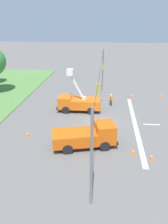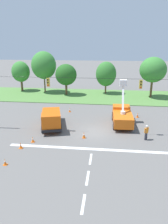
{
  "view_description": "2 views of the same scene",
  "coord_description": "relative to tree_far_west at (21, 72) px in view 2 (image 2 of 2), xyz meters",
  "views": [
    {
      "loc": [
        -24.45,
        -0.74,
        11.8
      ],
      "look_at": [
        -0.82,
        1.78,
        1.63
      ],
      "focal_mm": 35.0,
      "sensor_mm": 36.0,
      "label": 1
    },
    {
      "loc": [
        1.43,
        -24.55,
        10.65
      ],
      "look_at": [
        -1.66,
        2.7,
        1.65
      ],
      "focal_mm": 35.0,
      "sensor_mm": 36.0,
      "label": 2
    }
  ],
  "objects": [
    {
      "name": "ground_plane",
      "position": [
        17.5,
        -21.01,
        -4.24
      ],
      "size": [
        200.0,
        200.0,
        0.0
      ],
      "primitive_type": "plane",
      "color": "#605E5B"
    },
    {
      "name": "grass_verge",
      "position": [
        17.5,
        -3.01,
        -4.19
      ],
      "size": [
        56.0,
        12.0,
        0.1
      ],
      "primitive_type": "cube",
      "color": "#517F3D",
      "rests_on": "ground"
    },
    {
      "name": "lane_markings",
      "position": [
        17.5,
        -26.89,
        -4.24
      ],
      "size": [
        17.6,
        15.25,
        0.01
      ],
      "color": "silver",
      "rests_on": "ground"
    },
    {
      "name": "signal_gantry",
      "position": [
        17.43,
        -21.02,
        0.01
      ],
      "size": [
        26.2,
        0.33,
        7.2
      ],
      "color": "slate",
      "rests_on": "ground"
    },
    {
      "name": "tree_far_west",
      "position": [
        0.0,
        0.0,
        0.0
      ],
      "size": [
        3.91,
        3.52,
        6.47
      ],
      "color": "brown",
      "rests_on": "ground"
    },
    {
      "name": "tree_west",
      "position": [
        5.4,
        -0.72,
        1.51
      ],
      "size": [
        5.15,
        4.83,
        8.61
      ],
      "color": "brown",
      "rests_on": "ground"
    },
    {
      "name": "tree_centre",
      "position": [
        10.42,
        -2.55,
        -0.1
      ],
      "size": [
        4.27,
        3.81,
        6.27
      ],
      "color": "brown",
      "rests_on": "ground"
    },
    {
      "name": "tree_east",
      "position": [
        18.35,
        -0.44,
        -0.12
      ],
      "size": [
        4.18,
        3.64,
        6.63
      ],
      "color": "brown",
      "rests_on": "ground"
    },
    {
      "name": "tree_far_east",
      "position": [
        27.2,
        -2.78,
        1.14
      ],
      "size": [
        5.01,
        4.75,
        7.78
      ],
      "color": "brown",
      "rests_on": "ground"
    },
    {
      "name": "utility_truck_bucket_lift",
      "position": [
        20.86,
        -18.01,
        -2.95
      ],
      "size": [
        2.59,
        5.99,
        5.81
      ],
      "color": "orange",
      "rests_on": "ground"
    },
    {
      "name": "utility_truck_support_near",
      "position": [
        11.82,
        -20.03,
        -3.05
      ],
      "size": [
        3.86,
        6.67,
        2.38
      ],
      "color": "#D6560F",
      "rests_on": "ground"
    },
    {
      "name": "road_worker",
      "position": [
        23.31,
        -22.5,
        -3.24
      ],
      "size": [
        0.52,
        0.46,
        1.77
      ],
      "color": "#383842",
      "rests_on": "ground"
    },
    {
      "name": "traffic_cone_foreground_left",
      "position": [
        9.94,
        -29.29,
        -3.93
      ],
      "size": [
        0.36,
        0.36,
        0.64
      ],
      "color": "orange",
      "rests_on": "ground"
    },
    {
      "name": "traffic_cone_mid_left",
      "position": [
        10.11,
        -26.07,
        -3.91
      ],
      "size": [
        0.36,
        0.36,
        0.68
      ],
      "color": "orange",
      "rests_on": "ground"
    },
    {
      "name": "traffic_cone_near_bucket",
      "position": [
        23.28,
        -14.95,
        -3.88
      ],
      "size": [
        0.36,
        0.36,
        0.73
      ],
      "color": "orange",
      "rests_on": "ground"
    },
    {
      "name": "traffic_cone_lane_edge_a",
      "position": [
        13.04,
        -13.49,
        -3.93
      ],
      "size": [
        0.36,
        0.36,
        0.65
      ],
      "color": "orange",
      "rests_on": "ground"
    },
    {
      "name": "traffic_cone_far_left",
      "position": [
        16.33,
        -22.83,
        -3.87
      ],
      "size": [
        0.36,
        0.36,
        0.76
      ],
      "color": "orange",
      "rests_on": "ground"
    },
    {
      "name": "traffic_cone_far_right",
      "position": [
        10.87,
        -24.52,
        -3.92
      ],
      "size": [
        0.36,
        0.36,
        0.66
      ],
      "color": "orange",
      "rests_on": "ground"
    }
  ]
}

